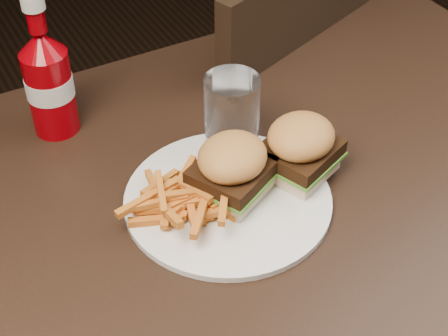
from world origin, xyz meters
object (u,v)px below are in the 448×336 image
ketchup_bottle (51,93)px  tumbler (232,116)px  plate (228,199)px  dining_table (232,228)px  chair_far (218,136)px

ketchup_bottle → tumbler: ketchup_bottle is taller
plate → tumbler: 0.12m
plate → ketchup_bottle: ketchup_bottle is taller
dining_table → chair_far: size_ratio=2.77×
plate → chair_far: bearing=62.9°
dining_table → plate: plate is taller
dining_table → ketchup_bottle: size_ratio=9.32×
ketchup_bottle → dining_table: bearing=-64.9°
dining_table → plate: size_ratio=4.58×
chair_far → ketchup_bottle: (-0.38, -0.22, 0.38)m
chair_far → tumbler: size_ratio=3.72×
chair_far → tumbler: 0.57m
chair_far → ketchup_bottle: size_ratio=3.37×
tumbler → plate: bearing=-122.0°
dining_table → plate: 0.04m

